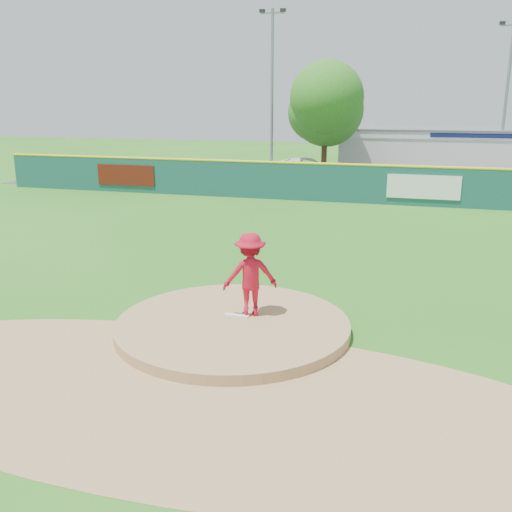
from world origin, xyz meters
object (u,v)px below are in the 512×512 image
(van, at_px, (309,169))
(playground_slide, at_px, (151,169))
(deciduous_tree, at_px, (325,111))
(pool_building_grp, at_px, (450,151))
(light_pole_right, at_px, (506,95))
(pitcher, at_px, (250,275))
(light_pole_left, at_px, (272,87))

(van, bearing_deg, playground_slide, 86.34)
(deciduous_tree, bearing_deg, pool_building_grp, 41.16)
(pool_building_grp, xyz_separation_m, deciduous_tree, (-8.00, -6.99, 2.89))
(pool_building_grp, bearing_deg, playground_slide, -156.07)
(van, xyz_separation_m, pool_building_grp, (9.04, 6.46, 0.89))
(pool_building_grp, height_order, playground_slide, pool_building_grp)
(playground_slide, xyz_separation_m, light_pole_right, (22.48, 5.65, 4.82))
(pitcher, height_order, light_pole_left, light_pole_left)
(deciduous_tree, bearing_deg, light_pole_right, 19.98)
(pool_building_grp, bearing_deg, pitcher, -100.30)
(deciduous_tree, height_order, light_pole_right, light_pole_right)
(deciduous_tree, bearing_deg, playground_slide, -171.83)
(pitcher, relative_size, deciduous_tree, 0.27)
(playground_slide, distance_m, deciduous_tree, 12.22)
(pitcher, bearing_deg, van, -107.43)
(pool_building_grp, height_order, deciduous_tree, deciduous_tree)
(pitcher, xyz_separation_m, light_pole_right, (8.72, 28.49, 4.29))
(van, xyz_separation_m, light_pole_left, (-2.96, 1.46, 5.27))
(light_pole_left, relative_size, light_pole_right, 1.10)
(pitcher, distance_m, pool_building_grp, 32.00)
(light_pole_left, bearing_deg, pool_building_grp, 22.60)
(deciduous_tree, bearing_deg, pitcher, -84.68)
(pitcher, height_order, pool_building_grp, pool_building_grp)
(pitcher, distance_m, light_pole_left, 27.64)
(light_pole_left, bearing_deg, light_pole_right, 7.59)
(deciduous_tree, xyz_separation_m, light_pole_right, (11.00, 4.00, 0.99))
(van, distance_m, playground_slide, 10.67)
(deciduous_tree, xyz_separation_m, light_pole_left, (-4.00, 2.00, 1.50))
(pool_building_grp, relative_size, deciduous_tree, 2.07)
(pitcher, xyz_separation_m, playground_slide, (-13.76, 22.84, -0.53))
(playground_slide, bearing_deg, pool_building_grp, 23.93)
(pitcher, relative_size, playground_slide, 0.78)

